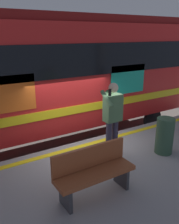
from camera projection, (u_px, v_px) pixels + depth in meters
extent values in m
plane|color=#4C4742|center=(81.00, 171.00, 6.94)|extent=(24.48, 24.48, 0.00)
cube|color=gray|center=(132.00, 198.00, 5.08)|extent=(16.08, 4.26, 0.95)
cube|color=yellow|center=(87.00, 145.00, 6.41)|extent=(15.76, 0.16, 0.01)
cube|color=slate|center=(59.00, 149.00, 8.08)|extent=(20.91, 0.08, 0.16)
cube|color=slate|center=(43.00, 135.00, 9.23)|extent=(20.91, 0.08, 0.16)
cube|color=red|center=(53.00, 73.00, 8.02)|extent=(10.87, 3.06, 3.11)
cube|color=maroon|center=(51.00, 19.00, 7.51)|extent=(10.66, 2.82, 0.24)
cube|color=black|center=(76.00, 61.00, 6.61)|extent=(10.33, 0.03, 0.90)
cube|color=yellow|center=(77.00, 109.00, 7.05)|extent=(10.33, 0.03, 0.24)
cube|color=#19A58C|center=(128.00, 79.00, 7.79)|extent=(1.37, 0.02, 0.92)
cube|color=#D85919|center=(8.00, 94.00, 5.86)|extent=(1.37, 0.02, 0.92)
cylinder|color=black|center=(152.00, 119.00, 9.43)|extent=(0.84, 0.12, 0.84)
cylinder|color=black|center=(114.00, 104.00, 11.40)|extent=(0.84, 0.12, 0.84)
cylinder|color=#383347|center=(115.00, 138.00, 5.74)|extent=(0.14, 0.14, 0.90)
cylinder|color=#383347|center=(109.00, 140.00, 5.65)|extent=(0.14, 0.14, 0.90)
cube|color=#4C724C|center=(113.00, 108.00, 5.46)|extent=(0.40, 0.24, 0.62)
sphere|color=#4C724C|center=(109.00, 94.00, 5.50)|extent=(0.20, 0.20, 0.20)
sphere|color=beige|center=(113.00, 88.00, 5.31)|extent=(0.22, 0.22, 0.22)
cylinder|color=#4C724C|center=(121.00, 109.00, 5.60)|extent=(0.09, 0.09, 0.56)
cylinder|color=#4C724C|center=(107.00, 99.00, 5.19)|extent=(0.09, 0.42, 0.33)
cube|color=black|center=(110.00, 92.00, 5.06)|extent=(0.07, 0.02, 0.15)
cube|color=black|center=(99.00, 155.00, 5.51)|extent=(0.31, 0.17, 0.33)
torus|color=black|center=(100.00, 146.00, 5.44)|extent=(0.29, 0.29, 0.02)
cube|color=brown|center=(95.00, 174.00, 4.27)|extent=(1.49, 0.44, 0.08)
cube|color=brown|center=(90.00, 157.00, 4.35)|extent=(1.49, 0.06, 0.40)
cube|color=#333338|center=(121.00, 175.00, 4.64)|extent=(0.06, 0.40, 0.45)
cube|color=#333338|center=(66.00, 196.00, 4.04)|extent=(0.06, 0.40, 0.45)
cylinder|color=#2D4C38|center=(165.00, 136.00, 5.87)|extent=(0.43, 0.43, 0.89)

